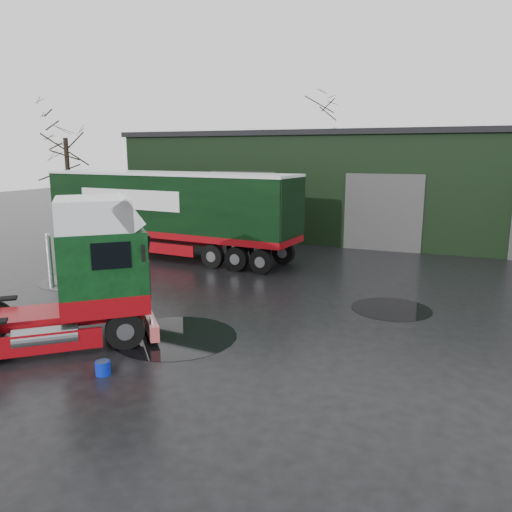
{
  "coord_description": "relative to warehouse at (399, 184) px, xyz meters",
  "views": [
    {
      "loc": [
        5.81,
        -12.45,
        5.1
      ],
      "look_at": [
        -0.43,
        2.56,
        1.7
      ],
      "focal_mm": 35.0,
      "sensor_mm": 36.0,
      "label": 1
    }
  ],
  "objects": [
    {
      "name": "ground",
      "position": [
        -2.0,
        -20.0,
        -3.16
      ],
      "size": [
        100.0,
        100.0,
        0.0
      ],
      "primitive_type": "plane",
      "color": "black"
    },
    {
      "name": "warehouse",
      "position": [
        0.0,
        0.0,
        0.0
      ],
      "size": [
        32.4,
        12.4,
        6.3
      ],
      "color": "black",
      "rests_on": "ground"
    },
    {
      "name": "hero_tractor",
      "position": [
        -6.5,
        -23.0,
        -1.18
      ],
      "size": [
        6.56,
        6.26,
        3.96
      ],
      "primitive_type": null,
      "rotation": [
        0.0,
        0.0,
        -0.84
      ],
      "color": "black",
      "rests_on": "ground"
    },
    {
      "name": "trailer_left",
      "position": [
        -9.5,
        -11.64,
        -1.06
      ],
      "size": [
        13.66,
        3.94,
        4.18
      ],
      "primitive_type": null,
      "rotation": [
        0.0,
        0.0,
        1.48
      ],
      "color": "silver",
      "rests_on": "ground"
    },
    {
      "name": "wash_bucket",
      "position": [
        -3.65,
        -23.82,
        -2.99
      ],
      "size": [
        0.44,
        0.44,
        0.33
      ],
      "primitive_type": "cylinder",
      "rotation": [
        0.0,
        0.0,
        -0.33
      ],
      "color": "#0820BD",
      "rests_on": "ground"
    },
    {
      "name": "tree_left",
      "position": [
        -19.0,
        -8.0,
        1.09
      ],
      "size": [
        4.4,
        4.4,
        8.5
      ],
      "primitive_type": null,
      "color": "black",
      "rests_on": "ground"
    },
    {
      "name": "tree_back_a",
      "position": [
        -8.0,
        10.0,
        1.59
      ],
      "size": [
        4.4,
        4.4,
        9.5
      ],
      "primitive_type": null,
      "color": "black",
      "rests_on": "ground"
    },
    {
      "name": "puddle_0",
      "position": [
        -3.38,
        -21.07,
        -3.15
      ],
      "size": [
        3.48,
        3.48,
        0.01
      ],
      "primitive_type": "cylinder",
      "color": "black",
      "rests_on": "ground"
    },
    {
      "name": "puddle_1",
      "position": [
        1.89,
        -16.13,
        -3.15
      ],
      "size": [
        2.62,
        2.62,
        0.01
      ],
      "primitive_type": "cylinder",
      "color": "black",
      "rests_on": "ground"
    },
    {
      "name": "puddle_2",
      "position": [
        -10.25,
        -17.24,
        -3.15
      ],
      "size": [
        3.07,
        3.07,
        0.01
      ],
      "primitive_type": "cylinder",
      "color": "black",
      "rests_on": "ground"
    }
  ]
}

